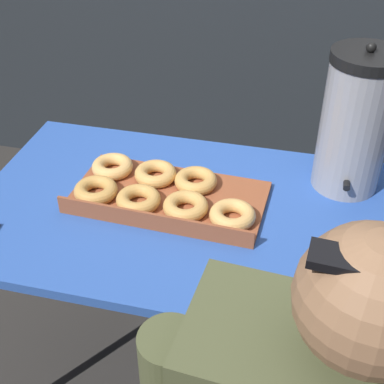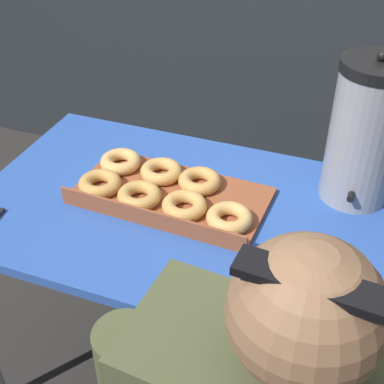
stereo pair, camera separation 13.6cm
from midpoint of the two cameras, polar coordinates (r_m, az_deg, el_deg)
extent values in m
plane|color=#2D2B28|center=(1.98, 2.99, -19.04)|extent=(12.00, 12.00, 0.00)
cube|color=#2D56B2|center=(1.44, 3.88, -2.72)|extent=(1.26, 0.72, 0.03)
cylinder|color=#ADADB2|center=(2.09, -9.37, -1.77)|extent=(0.03, 0.03, 0.70)
cube|color=brown|center=(1.48, 0.40, -0.45)|extent=(0.54, 0.30, 0.02)
cube|color=brown|center=(1.37, -1.76, -2.69)|extent=(0.53, 0.03, 0.04)
torus|color=tan|center=(1.49, -7.23, 0.80)|extent=(0.15, 0.15, 0.04)
torus|color=tan|center=(1.44, -2.95, -0.49)|extent=(0.16, 0.16, 0.04)
torus|color=tan|center=(1.40, 1.97, -1.58)|extent=(0.16, 0.16, 0.04)
torus|color=#E5AD60|center=(1.37, 6.86, -2.89)|extent=(0.15, 0.15, 0.04)
torus|color=#E9B164|center=(1.58, -5.19, 3.17)|extent=(0.14, 0.14, 0.04)
torus|color=#DDA458|center=(1.53, -0.77, 2.12)|extent=(0.15, 0.15, 0.04)
torus|color=tan|center=(1.49, 3.43, 1.08)|extent=(0.16, 0.16, 0.04)
cylinder|color=#939399|center=(1.49, 20.43, 5.37)|extent=(0.19, 0.19, 0.37)
cylinder|color=black|center=(1.40, 22.15, 12.28)|extent=(0.19, 0.19, 0.03)
sphere|color=black|center=(1.39, 22.39, 13.21)|extent=(0.03, 0.03, 0.03)
cylinder|color=black|center=(1.47, 19.22, -0.38)|extent=(0.02, 0.05, 0.02)
sphere|color=#8E6647|center=(0.68, 17.85, -12.43)|extent=(0.20, 0.20, 0.20)
cube|color=black|center=(0.61, 18.76, -9.30)|extent=(0.17, 0.06, 0.01)
camera|label=1|loc=(0.07, -87.22, 2.06)|focal=50.00mm
camera|label=2|loc=(0.07, 92.78, -2.06)|focal=50.00mm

